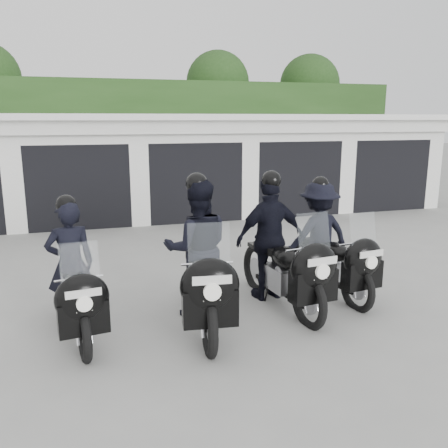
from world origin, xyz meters
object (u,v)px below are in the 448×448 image
object	(u,v)px
police_bike_a	(74,280)
police_bike_c	(276,247)
police_bike_b	(199,259)
police_bike_d	(324,242)

from	to	relation	value
police_bike_a	police_bike_c	xyz separation A→B (m)	(3.00, 0.29, 0.14)
police_bike_b	police_bike_c	distance (m)	1.35
police_bike_b	police_bike_c	xyz separation A→B (m)	(1.31, 0.35, -0.01)
police_bike_d	police_bike_a	bearing A→B (deg)	-179.46
police_bike_b	police_bike_c	bearing A→B (deg)	21.50
police_bike_a	police_bike_b	bearing A→B (deg)	-9.69
police_bike_a	police_bike_b	distance (m)	1.70
police_bike_a	police_bike_d	world-z (taller)	police_bike_d
police_bike_b	police_bike_a	bearing A→B (deg)	-175.40
police_bike_a	police_bike_d	bearing A→B (deg)	0.34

